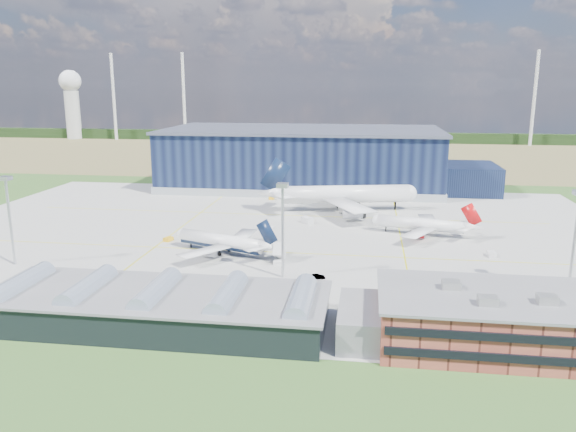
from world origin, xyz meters
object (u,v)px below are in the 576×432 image
object	(u,v)px
light_mast_center	(283,215)
airliner_navy	(221,234)
airliner_widebody	(346,185)
airstair	(279,255)
light_mast_east	(576,225)
gse_van_a	(162,282)
gse_cart_a	(492,254)
hangar	(309,161)
car_a	(554,282)
ops_building	(509,320)
car_b	(317,277)
gse_tug_c	(272,198)
gse_tug_b	(168,239)
gse_cart_b	(268,228)
airliner_red	(420,218)
light_mast_west	(8,206)
gse_van_b	(307,220)

from	to	relation	value
light_mast_center	airliner_navy	world-z (taller)	light_mast_center
airliner_widebody	airstair	world-z (taller)	airliner_widebody
light_mast_east	gse_van_a	xyz separation A→B (m)	(-91.21, -10.82, -14.09)
gse_van_a	light_mast_center	bearing A→B (deg)	-62.13
light_mast_center	airstair	distance (m)	18.71
gse_cart_a	gse_van_a	bearing A→B (deg)	-159.76
light_mast_center	gse_cart_a	size ratio (longest dim) A/B	7.55
hangar	car_a	world-z (taller)	hangar
ops_building	gse_van_a	distance (m)	73.84
hangar	light_mast_center	xyz separation A→B (m)	(7.19, -124.80, 3.82)
airstair	car_b	world-z (taller)	airstair
gse_tug_c	gse_cart_a	bearing A→B (deg)	-40.37
gse_tug_b	gse_cart_a	size ratio (longest dim) A/B	0.91
light_mast_east	gse_cart_b	world-z (taller)	light_mast_east
hangar	car_b	bearing A→B (deg)	-82.90
light_mast_center	gse_van_a	distance (m)	31.67
airliner_red	gse_van_a	xyz separation A→B (m)	(-62.10, -55.15, -4.14)
hangar	airliner_navy	xyz separation A→B (m)	(-12.56, -107.62, -6.12)
hangar	car_b	world-z (taller)	hangar
airliner_navy	ops_building	bearing A→B (deg)	165.04
car_a	airliner_red	bearing A→B (deg)	48.50
airliner_red	airstair	xyz separation A→B (m)	(-38.68, -31.86, -3.72)
car_a	car_b	world-z (taller)	car_a
light_mast_west	gse_van_b	xyz separation A→B (m)	(69.96, 54.29, -14.36)
gse_tug_b	gse_tug_c	size ratio (longest dim) A/B	0.96
gse_cart_b	light_mast_west	bearing A→B (deg)	162.31
gse_van_a	airliner_widebody	bearing A→B (deg)	-18.38
light_mast_east	airliner_red	size ratio (longest dim) A/B	0.68
ops_building	airstair	bearing A→B (deg)	138.38
hangar	light_mast_east	distance (m)	144.23
ops_building	gse_cart_a	world-z (taller)	ops_building
hangar	gse_cart_a	world-z (taller)	hangar
light_mast_west	airliner_navy	bearing A→B (deg)	18.88
airliner_navy	airliner_red	bearing A→B (deg)	-132.87
light_mast_west	gse_van_a	world-z (taller)	light_mast_west
airliner_widebody	gse_cart_a	size ratio (longest dim) A/B	19.34
light_mast_east	gse_tug_c	size ratio (longest dim) A/B	7.95
airliner_widebody	car_b	xyz separation A→B (m)	(-3.51, -75.56, -9.00)
gse_van_b	gse_cart_b	size ratio (longest dim) A/B	1.60
hangar	gse_van_b	world-z (taller)	hangar
airliner_red	gse_cart_a	xyz separation A→B (m)	(17.41, -19.79, -4.82)
ops_building	gse_van_a	world-z (taller)	ops_building
hangar	gse_tug_b	bearing A→B (deg)	-107.68
car_b	light_mast_east	bearing A→B (deg)	-105.39
gse_van_b	gse_cart_a	bearing A→B (deg)	-67.70
gse_van_a	airstair	size ratio (longest dim) A/B	1.12
gse_tug_c	car_b	world-z (taller)	gse_tug_c
gse_cart_a	airstair	bearing A→B (deg)	-171.59
light_mast_east	gse_van_a	distance (m)	92.93
gse_van_b	car_b	size ratio (longest dim) A/B	1.27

